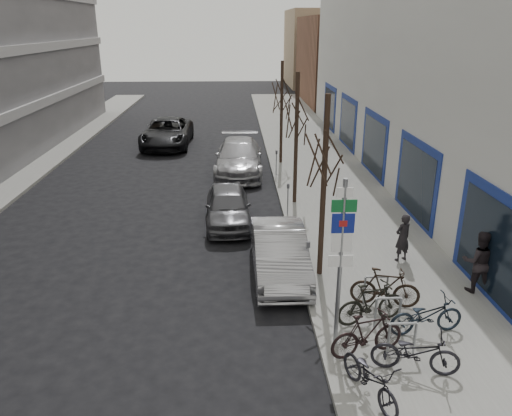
{
  "coord_description": "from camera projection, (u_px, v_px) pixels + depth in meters",
  "views": [
    {
      "loc": [
        0.09,
        -9.9,
        7.22
      ],
      "look_at": [
        0.71,
        4.27,
        2.0
      ],
      "focal_mm": 35.0,
      "sensor_mm": 36.0,
      "label": 1
    }
  ],
  "objects": [
    {
      "name": "bike_mid_inner",
      "position": [
        371.0,
        303.0,
        12.42
      ],
      "size": [
        1.94,
        1.01,
        1.13
      ],
      "primitive_type": "imported",
      "rotation": [
        0.0,
        0.0,
        1.83
      ],
      "color": "black",
      "rests_on": "sidewalk_east"
    },
    {
      "name": "bike_mid_curb",
      "position": [
        427.0,
        312.0,
        11.99
      ],
      "size": [
        1.92,
        0.81,
        1.14
      ],
      "primitive_type": "imported",
      "rotation": [
        0.0,
        0.0,
        1.7
      ],
      "color": "black",
      "rests_on": "sidewalk_east"
    },
    {
      "name": "tree_near",
      "position": [
        326.0,
        145.0,
        13.74
      ],
      "size": [
        1.8,
        1.8,
        5.5
      ],
      "color": "black",
      "rests_on": "ground"
    },
    {
      "name": "lane_car",
      "position": [
        167.0,
        132.0,
        31.34
      ],
      "size": [
        2.94,
        6.21,
        1.71
      ],
      "primitive_type": "imported",
      "rotation": [
        0.0,
        0.0,
        -0.02
      ],
      "color": "black",
      "rests_on": "ground"
    },
    {
      "name": "tree_far",
      "position": [
        282.0,
        89.0,
        25.93
      ],
      "size": [
        1.8,
        1.8,
        5.5
      ],
      "color": "black",
      "rests_on": "ground"
    },
    {
      "name": "parked_car_mid",
      "position": [
        228.0,
        206.0,
        19.02
      ],
      "size": [
        1.85,
        4.25,
        1.43
      ],
      "primitive_type": "imported",
      "rotation": [
        0.0,
        0.0,
        0.04
      ],
      "color": "#4E4E53",
      "rests_on": "ground"
    },
    {
      "name": "meter_back",
      "position": [
        276.0,
        160.0,
        24.66
      ],
      "size": [
        0.1,
        0.08,
        1.27
      ],
      "color": "gray",
      "rests_on": "sidewalk_east"
    },
    {
      "name": "parked_car_back",
      "position": [
        239.0,
        157.0,
        25.51
      ],
      "size": [
        2.57,
        5.92,
        1.69
      ],
      "primitive_type": "imported",
      "rotation": [
        0.0,
        0.0,
        -0.03
      ],
      "color": "#939397",
      "rests_on": "ground"
    },
    {
      "name": "bike_far_inner",
      "position": [
        385.0,
        287.0,
        13.16
      ],
      "size": [
        1.91,
        0.97,
        1.12
      ],
      "primitive_type": "imported",
      "rotation": [
        0.0,
        0.0,
        1.33
      ],
      "color": "black",
      "rests_on": "sidewalk_east"
    },
    {
      "name": "highway_sign_pole",
      "position": [
        341.0,
        254.0,
        11.01
      ],
      "size": [
        0.55,
        0.1,
        4.2
      ],
      "color": "gray",
      "rests_on": "ground"
    },
    {
      "name": "meter_mid",
      "position": [
        288.0,
        196.0,
        19.51
      ],
      "size": [
        0.1,
        0.08,
        1.27
      ],
      "color": "gray",
      "rests_on": "sidewalk_east"
    },
    {
      "name": "tree_mid",
      "position": [
        297.0,
        108.0,
        19.83
      ],
      "size": [
        1.8,
        1.8,
        5.5
      ],
      "color": "black",
      "rests_on": "ground"
    },
    {
      "name": "pedestrian_near",
      "position": [
        403.0,
        238.0,
        15.67
      ],
      "size": [
        0.67,
        0.57,
        1.56
      ],
      "primitive_type": "imported",
      "rotation": [
        0.0,
        0.0,
        3.56
      ],
      "color": "black",
      "rests_on": "sidewalk_east"
    },
    {
      "name": "bike_far_curb",
      "position": [
        416.0,
        349.0,
        10.63
      ],
      "size": [
        1.95,
        1.01,
        1.14
      ],
      "primitive_type": "imported",
      "rotation": [
        0.0,
        0.0,
        1.32
      ],
      "color": "black",
      "rests_on": "sidewalk_east"
    },
    {
      "name": "parked_car_front",
      "position": [
        279.0,
        252.0,
        15.1
      ],
      "size": [
        1.6,
        4.5,
        1.48
      ],
      "primitive_type": "imported",
      "rotation": [
        0.0,
        0.0,
        0.01
      ],
      "color": "#A3A3A8",
      "rests_on": "ground"
    },
    {
      "name": "tan_building_far",
      "position": [
        340.0,
        48.0,
        62.34
      ],
      "size": [
        13.0,
        12.0,
        9.0
      ],
      "primitive_type": "cube",
      "color": "#937A5B",
      "rests_on": "ground"
    },
    {
      "name": "meter_front",
      "position": [
        308.0,
        258.0,
        14.35
      ],
      "size": [
        0.1,
        0.08,
        1.27
      ],
      "color": "gray",
      "rests_on": "sidewalk_east"
    },
    {
      "name": "pedestrian_far",
      "position": [
        479.0,
        261.0,
        13.8
      ],
      "size": [
        0.76,
        0.6,
        1.83
      ],
      "primitive_type": "imported",
      "rotation": [
        0.0,
        0.0,
        2.91
      ],
      "color": "black",
      "rests_on": "sidewalk_east"
    },
    {
      "name": "bike_near_left",
      "position": [
        371.0,
        374.0,
        9.89
      ],
      "size": [
        1.17,
        1.89,
        1.11
      ],
      "primitive_type": "imported",
      "rotation": [
        0.0,
        0.0,
        0.37
      ],
      "color": "black",
      "rests_on": "sidewalk_east"
    },
    {
      "name": "ground",
      "position": [
        234.0,
        350.0,
        11.77
      ],
      "size": [
        120.0,
        120.0,
        0.0
      ],
      "primitive_type": "plane",
      "color": "black",
      "rests_on": "ground"
    },
    {
      "name": "brick_building_far",
      "position": [
        366.0,
        60.0,
        48.43
      ],
      "size": [
        12.0,
        14.0,
        8.0
      ],
      "primitive_type": "cube",
      "color": "brown",
      "rests_on": "ground"
    },
    {
      "name": "bike_rack",
      "position": [
        388.0,
        309.0,
        12.26
      ],
      "size": [
        0.66,
        2.26,
        0.83
      ],
      "color": "gray",
      "rests_on": "sidewalk_east"
    },
    {
      "name": "sidewalk_east",
      "position": [
        339.0,
        203.0,
        21.3
      ],
      "size": [
        5.0,
        70.0,
        0.15
      ],
      "primitive_type": "cube",
      "color": "slate",
      "rests_on": "ground"
    },
    {
      "name": "bike_near_right",
      "position": [
        367.0,
        334.0,
        11.19
      ],
      "size": [
        1.88,
        0.99,
        1.1
      ],
      "primitive_type": "imported",
      "rotation": [
        0.0,
        0.0,
        1.84
      ],
      "color": "black",
      "rests_on": "sidewalk_east"
    }
  ]
}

